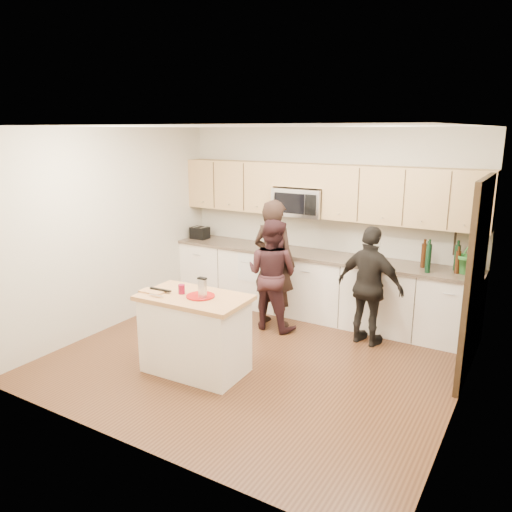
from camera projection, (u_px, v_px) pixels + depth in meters
The scene contains 21 objects.
floor at pixel (255, 359), 5.97m from camera, with size 4.50×4.50×0.00m, color brown.
room_shell at pixel (255, 216), 5.55m from camera, with size 4.52×4.02×2.71m.
back_cabinetry at pixel (315, 285), 7.26m from camera, with size 4.50×0.66×0.94m.
upper_cabinetry at pixel (324, 190), 7.03m from camera, with size 4.50×0.33×0.75m.
microwave at pixel (300, 202), 7.22m from camera, with size 0.76×0.41×0.40m.
doorway at pixel (477, 275), 5.33m from camera, with size 0.06×1.25×2.20m.
framed_picture at pixel (466, 242), 6.34m from camera, with size 0.30×0.03×0.38m.
dish_towel at pixel (252, 257), 7.50m from camera, with size 0.34×0.60×0.48m.
island at pixel (195, 333), 5.57m from camera, with size 1.23×0.75×0.90m.
red_plate at pixel (201, 296), 5.42m from camera, with size 0.31×0.31×0.02m, color #9C0F0E.
box_grater at pixel (202, 287), 5.33m from camera, with size 0.10×0.05×0.22m.
drink_glass at pixel (182, 289), 5.51m from camera, with size 0.07×0.07×0.10m, color maroon.
cutting_board at pixel (153, 291), 5.58m from camera, with size 0.29×0.16×0.02m, color tan.
tongs at pixel (160, 290), 5.58m from camera, with size 0.28×0.03×0.02m, color black.
knife at pixel (156, 295), 5.41m from camera, with size 0.19×0.02×0.01m, color silver.
toaster at pixel (200, 233), 8.12m from camera, with size 0.27×0.21×0.19m.
bottle_cluster at pixel (446, 256), 6.24m from camera, with size 0.68×0.36×0.42m.
orchid at pixel (469, 253), 6.10m from camera, with size 0.29×0.23×0.53m, color #2D702D.
woman_left at pixel (274, 264), 6.83m from camera, with size 0.64×0.42×1.77m, color black.
woman_center at pixel (272, 274), 6.75m from camera, with size 0.74×0.58×1.53m, color black.
woman_right at pixel (370, 286), 6.23m from camera, with size 0.89×0.37×1.53m, color black.
Camera 1 is at (2.81, -4.71, 2.66)m, focal length 35.00 mm.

